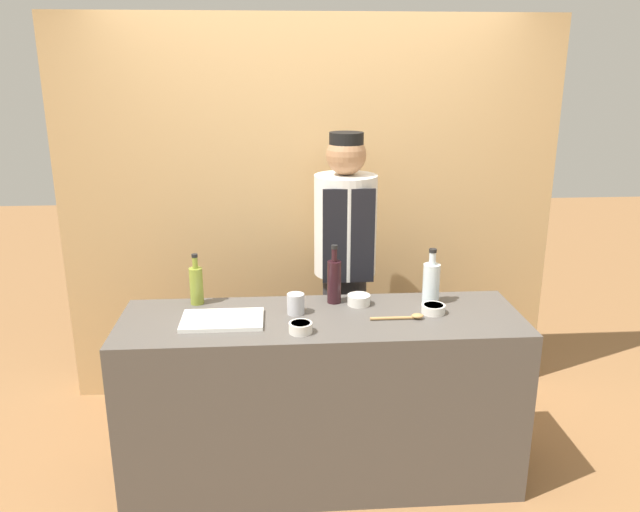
{
  "coord_description": "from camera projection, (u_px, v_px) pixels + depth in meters",
  "views": [
    {
      "loc": [
        -0.21,
        -2.86,
        2.1
      ],
      "look_at": [
        0.0,
        0.12,
        1.19
      ],
      "focal_mm": 35.0,
      "sensor_mm": 36.0,
      "label": 1
    }
  ],
  "objects": [
    {
      "name": "bottle_oil",
      "position": [
        196.0,
        284.0,
        3.24
      ],
      "size": [
        0.07,
        0.07,
        0.27
      ],
      "color": "olive",
      "rests_on": "counter"
    },
    {
      "name": "ground_plane",
      "position": [
        322.0,
        473.0,
        3.36
      ],
      "size": [
        14.0,
        14.0,
        0.0
      ],
      "primitive_type": "plane",
      "color": "olive"
    },
    {
      "name": "sauce_bowl_yellow",
      "position": [
        301.0,
        327.0,
        2.91
      ],
      "size": [
        0.11,
        0.11,
        0.05
      ],
      "color": "silver",
      "rests_on": "counter"
    },
    {
      "name": "bottle_clear",
      "position": [
        431.0,
        282.0,
        3.24
      ],
      "size": [
        0.09,
        0.09,
        0.3
      ],
      "color": "silver",
      "rests_on": "counter"
    },
    {
      "name": "cup_steel",
      "position": [
        296.0,
        304.0,
        3.12
      ],
      "size": [
        0.09,
        0.09,
        0.1
      ],
      "color": "#B7B7BC",
      "rests_on": "counter"
    },
    {
      "name": "cutting_board",
      "position": [
        222.0,
        320.0,
        3.03
      ],
      "size": [
        0.4,
        0.26,
        0.02
      ],
      "color": "white",
      "rests_on": "counter"
    },
    {
      "name": "cabinet_wall",
      "position": [
        310.0,
        213.0,
        3.99
      ],
      "size": [
        3.08,
        0.18,
        2.4
      ],
      "color": "tan",
      "rests_on": "ground_plane"
    },
    {
      "name": "sauce_bowl_green",
      "position": [
        433.0,
        308.0,
        3.14
      ],
      "size": [
        0.12,
        0.12,
        0.04
      ],
      "color": "silver",
      "rests_on": "counter"
    },
    {
      "name": "wooden_spoon",
      "position": [
        405.0,
        317.0,
        3.06
      ],
      "size": [
        0.27,
        0.05,
        0.03
      ],
      "color": "#B2844C",
      "rests_on": "counter"
    },
    {
      "name": "chef_center",
      "position": [
        345.0,
        270.0,
        3.65
      ],
      "size": [
        0.36,
        0.36,
        1.75
      ],
      "color": "#28282D",
      "rests_on": "ground_plane"
    },
    {
      "name": "sauce_bowl_white",
      "position": [
        359.0,
        299.0,
        3.25
      ],
      "size": [
        0.12,
        0.12,
        0.05
      ],
      "color": "silver",
      "rests_on": "counter"
    },
    {
      "name": "bottle_wine",
      "position": [
        334.0,
        280.0,
        3.25
      ],
      "size": [
        0.07,
        0.07,
        0.31
      ],
      "color": "black",
      "rests_on": "counter"
    },
    {
      "name": "counter",
      "position": [
        322.0,
        398.0,
        3.23
      ],
      "size": [
        2.0,
        0.62,
        0.91
      ],
      "color": "#514C47",
      "rests_on": "ground_plane"
    }
  ]
}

